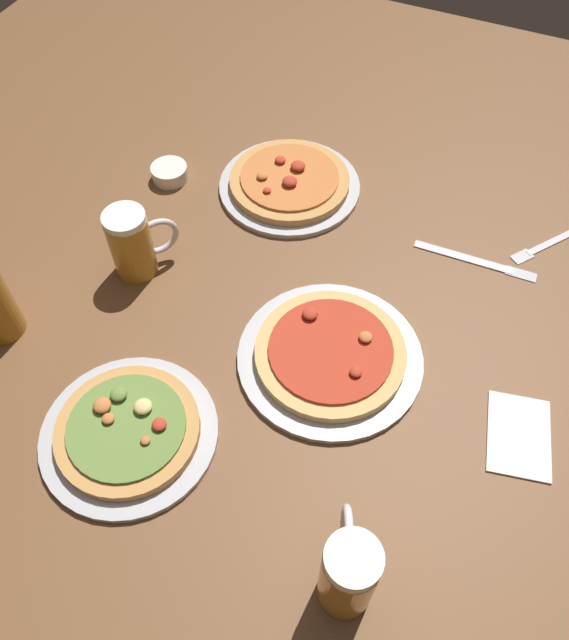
{
  "coord_description": "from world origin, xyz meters",
  "views": [
    {
      "loc": [
        0.28,
        -0.62,
        0.96
      ],
      "look_at": [
        0.0,
        0.0,
        0.02
      ],
      "focal_mm": 35.69,
      "sensor_mm": 36.0,
      "label": 1
    }
  ],
  "objects_px": {
    "napkin_folded": "(519,435)",
    "knife_right": "(475,260)",
    "beer_mug_pale": "(133,243)",
    "beer_mug_amber": "(348,572)",
    "fork_left": "(549,243)",
    "ramekin_sauce": "(170,173)",
    "pizza_plate_near": "(128,431)",
    "pizza_plate_far": "(289,183)",
    "pizza_plate_side": "(330,355)"
  },
  "relations": [
    {
      "from": "ramekin_sauce",
      "to": "knife_right",
      "type": "xyz_separation_m",
      "value": [
        0.68,
        0.04,
        -0.01
      ]
    },
    {
      "from": "pizza_plate_side",
      "to": "fork_left",
      "type": "height_order",
      "value": "pizza_plate_side"
    },
    {
      "from": "fork_left",
      "to": "knife_right",
      "type": "xyz_separation_m",
      "value": [
        -0.13,
        -0.11,
        0.0
      ]
    },
    {
      "from": "beer_mug_pale",
      "to": "knife_right",
      "type": "relative_size",
      "value": 0.6
    },
    {
      "from": "pizza_plate_far",
      "to": "beer_mug_pale",
      "type": "height_order",
      "value": "beer_mug_pale"
    },
    {
      "from": "pizza_plate_near",
      "to": "pizza_plate_far",
      "type": "relative_size",
      "value": 0.95
    },
    {
      "from": "napkin_folded",
      "to": "knife_right",
      "type": "relative_size",
      "value": 0.61
    },
    {
      "from": "napkin_folded",
      "to": "fork_left",
      "type": "distance_m",
      "value": 0.45
    },
    {
      "from": "beer_mug_pale",
      "to": "fork_left",
      "type": "xyz_separation_m",
      "value": [
        0.73,
        0.4,
        -0.07
      ]
    },
    {
      "from": "fork_left",
      "to": "beer_mug_amber",
      "type": "bearing_deg",
      "value": -100.2
    },
    {
      "from": "pizza_plate_far",
      "to": "pizza_plate_side",
      "type": "xyz_separation_m",
      "value": [
        0.25,
        -0.38,
        -0.0
      ]
    },
    {
      "from": "napkin_folded",
      "to": "ramekin_sauce",
      "type": "bearing_deg",
      "value": 159.81
    },
    {
      "from": "fork_left",
      "to": "knife_right",
      "type": "relative_size",
      "value": 0.7
    },
    {
      "from": "napkin_folded",
      "to": "knife_right",
      "type": "bearing_deg",
      "value": 114.84
    },
    {
      "from": "beer_mug_pale",
      "to": "knife_right",
      "type": "bearing_deg",
      "value": 25.79
    },
    {
      "from": "fork_left",
      "to": "pizza_plate_side",
      "type": "bearing_deg",
      "value": -124.47
    },
    {
      "from": "pizza_plate_near",
      "to": "beer_mug_pale",
      "type": "bearing_deg",
      "value": 119.33
    },
    {
      "from": "fork_left",
      "to": "napkin_folded",
      "type": "bearing_deg",
      "value": -85.63
    },
    {
      "from": "pizza_plate_far",
      "to": "knife_right",
      "type": "relative_size",
      "value": 1.25
    },
    {
      "from": "pizza_plate_near",
      "to": "pizza_plate_side",
      "type": "bearing_deg",
      "value": 48.1
    },
    {
      "from": "knife_right",
      "to": "pizza_plate_side",
      "type": "bearing_deg",
      "value": -118.05
    },
    {
      "from": "napkin_folded",
      "to": "knife_right",
      "type": "xyz_separation_m",
      "value": [
        -0.16,
        0.35,
        -0.0
      ]
    },
    {
      "from": "napkin_folded",
      "to": "fork_left",
      "type": "bearing_deg",
      "value": 94.37
    },
    {
      "from": "ramekin_sauce",
      "to": "fork_left",
      "type": "bearing_deg",
      "value": 10.21
    },
    {
      "from": "pizza_plate_far",
      "to": "fork_left",
      "type": "relative_size",
      "value": 1.78
    },
    {
      "from": "pizza_plate_near",
      "to": "ramekin_sauce",
      "type": "relative_size",
      "value": 3.65
    },
    {
      "from": "beer_mug_pale",
      "to": "ramekin_sauce",
      "type": "xyz_separation_m",
      "value": [
        -0.08,
        0.25,
        -0.06
      ]
    },
    {
      "from": "pizza_plate_near",
      "to": "fork_left",
      "type": "height_order",
      "value": "pizza_plate_near"
    },
    {
      "from": "beer_mug_pale",
      "to": "beer_mug_amber",
      "type": "bearing_deg",
      "value": -34.06
    },
    {
      "from": "pizza_plate_side",
      "to": "beer_mug_amber",
      "type": "distance_m",
      "value": 0.39
    },
    {
      "from": "pizza_plate_far",
      "to": "knife_right",
      "type": "xyz_separation_m",
      "value": [
        0.42,
        -0.04,
        -0.01
      ]
    },
    {
      "from": "ramekin_sauce",
      "to": "knife_right",
      "type": "distance_m",
      "value": 0.68
    },
    {
      "from": "knife_right",
      "to": "pizza_plate_far",
      "type": "bearing_deg",
      "value": 174.41
    },
    {
      "from": "beer_mug_amber",
      "to": "napkin_folded",
      "type": "distance_m",
      "value": 0.39
    },
    {
      "from": "pizza_plate_far",
      "to": "beer_mug_amber",
      "type": "xyz_separation_m",
      "value": [
        0.41,
        -0.73,
        0.07
      ]
    },
    {
      "from": "pizza_plate_side",
      "to": "napkin_folded",
      "type": "xyz_separation_m",
      "value": [
        0.34,
        -0.01,
        -0.01
      ]
    },
    {
      "from": "pizza_plate_near",
      "to": "beer_mug_pale",
      "type": "height_order",
      "value": "beer_mug_pale"
    },
    {
      "from": "pizza_plate_near",
      "to": "pizza_plate_far",
      "type": "height_order",
      "value": "same"
    },
    {
      "from": "ramekin_sauce",
      "to": "napkin_folded",
      "type": "xyz_separation_m",
      "value": [
        0.84,
        -0.31,
        -0.01
      ]
    },
    {
      "from": "pizza_plate_near",
      "to": "beer_mug_amber",
      "type": "distance_m",
      "value": 0.42
    },
    {
      "from": "pizza_plate_side",
      "to": "beer_mug_amber",
      "type": "xyz_separation_m",
      "value": [
        0.16,
        -0.35,
        0.07
      ]
    },
    {
      "from": "beer_mug_amber",
      "to": "ramekin_sauce",
      "type": "xyz_separation_m",
      "value": [
        -0.66,
        0.65,
        -0.07
      ]
    },
    {
      "from": "beer_mug_pale",
      "to": "knife_right",
      "type": "height_order",
      "value": "beer_mug_pale"
    },
    {
      "from": "pizza_plate_far",
      "to": "beer_mug_amber",
      "type": "relative_size",
      "value": 1.8
    },
    {
      "from": "fork_left",
      "to": "knife_right",
      "type": "bearing_deg",
      "value": -139.34
    },
    {
      "from": "pizza_plate_near",
      "to": "napkin_folded",
      "type": "distance_m",
      "value": 0.64
    },
    {
      "from": "pizza_plate_side",
      "to": "pizza_plate_far",
      "type": "bearing_deg",
      "value": 123.17
    },
    {
      "from": "pizza_plate_side",
      "to": "knife_right",
      "type": "height_order",
      "value": "pizza_plate_side"
    },
    {
      "from": "pizza_plate_far",
      "to": "fork_left",
      "type": "xyz_separation_m",
      "value": [
        0.55,
        0.07,
        -0.01
      ]
    },
    {
      "from": "beer_mug_amber",
      "to": "knife_right",
      "type": "height_order",
      "value": "beer_mug_amber"
    }
  ]
}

